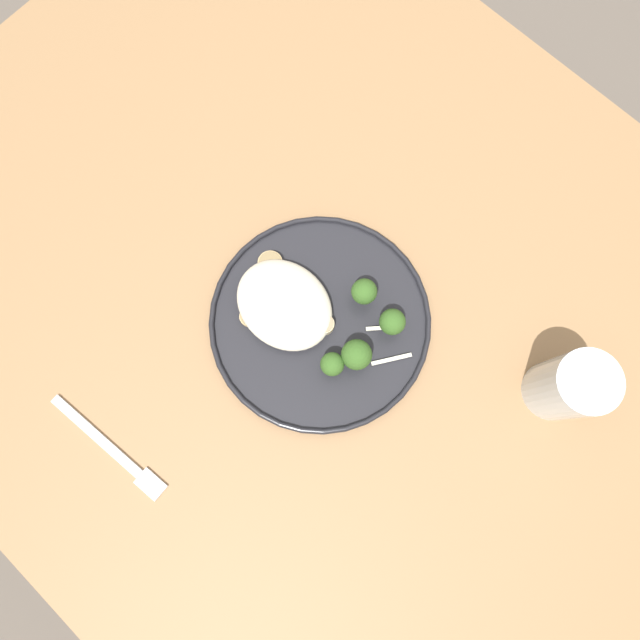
# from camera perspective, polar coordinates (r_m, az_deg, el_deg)

# --- Properties ---
(ground) EXTENTS (6.00, 6.00, 0.00)m
(ground) POSITION_cam_1_polar(r_m,az_deg,el_deg) (1.50, 1.87, -6.49)
(ground) COLOR #665B51
(wooden_dining_table) EXTENTS (1.40, 1.00, 0.74)m
(wooden_dining_table) POSITION_cam_1_polar(r_m,az_deg,el_deg) (0.85, 3.28, -2.07)
(wooden_dining_table) COLOR #9E754C
(wooden_dining_table) RESTS_ON ground
(dinner_plate) EXTENTS (0.29, 0.29, 0.02)m
(dinner_plate) POSITION_cam_1_polar(r_m,az_deg,el_deg) (0.76, -0.00, -0.18)
(dinner_plate) COLOR #232328
(dinner_plate) RESTS_ON wooden_dining_table
(noodle_bed) EXTENTS (0.13, 0.11, 0.03)m
(noodle_bed) POSITION_cam_1_polar(r_m,az_deg,el_deg) (0.75, -3.51, 1.52)
(noodle_bed) COLOR beige
(noodle_bed) RESTS_ON dinner_plate
(seared_scallop_tiny_bay) EXTENTS (0.03, 0.03, 0.02)m
(seared_scallop_tiny_bay) POSITION_cam_1_polar(r_m,az_deg,el_deg) (0.75, -3.50, 1.45)
(seared_scallop_tiny_bay) COLOR #DBB77A
(seared_scallop_tiny_bay) RESTS_ON dinner_plate
(seared_scallop_tilted_round) EXTENTS (0.03, 0.03, 0.01)m
(seared_scallop_tilted_round) POSITION_cam_1_polar(r_m,az_deg,el_deg) (0.76, -6.90, 0.30)
(seared_scallop_tilted_round) COLOR #DBB77A
(seared_scallop_tilted_round) RESTS_ON dinner_plate
(seared_scallop_large_seared) EXTENTS (0.02, 0.02, 0.02)m
(seared_scallop_large_seared) POSITION_cam_1_polar(r_m,az_deg,el_deg) (0.75, 0.46, -0.46)
(seared_scallop_large_seared) COLOR beige
(seared_scallop_large_seared) RESTS_ON dinner_plate
(seared_scallop_half_hidden) EXTENTS (0.03, 0.03, 0.01)m
(seared_scallop_half_hidden) POSITION_cam_1_polar(r_m,az_deg,el_deg) (0.76, -5.20, 1.59)
(seared_scallop_half_hidden) COLOR #DBB77A
(seared_scallop_half_hidden) RESTS_ON dinner_plate
(seared_scallop_front_small) EXTENTS (0.03, 0.03, 0.01)m
(seared_scallop_front_small) POSITION_cam_1_polar(r_m,az_deg,el_deg) (0.77, -4.87, 5.53)
(seared_scallop_front_small) COLOR #DBB77A
(seared_scallop_front_small) RESTS_ON dinner_plate
(broccoli_floret_near_rim) EXTENTS (0.04, 0.04, 0.05)m
(broccoli_floret_near_rim) POSITION_cam_1_polar(r_m,az_deg,el_deg) (0.72, 3.59, -3.42)
(broccoli_floret_near_rim) COLOR #7A994C
(broccoli_floret_near_rim) RESTS_ON dinner_plate
(broccoli_floret_beside_noodles) EXTENTS (0.03, 0.03, 0.05)m
(broccoli_floret_beside_noodles) POSITION_cam_1_polar(r_m,az_deg,el_deg) (0.74, 4.33, 2.76)
(broccoli_floret_beside_noodles) COLOR #89A356
(broccoli_floret_beside_noodles) RESTS_ON dinner_plate
(broccoli_floret_rear_charred) EXTENTS (0.03, 0.03, 0.05)m
(broccoli_floret_rear_charred) POSITION_cam_1_polar(r_m,az_deg,el_deg) (0.73, 7.07, -0.21)
(broccoli_floret_rear_charred) COLOR #89A356
(broccoli_floret_rear_charred) RESTS_ON dinner_plate
(broccoli_floret_tall_stalk) EXTENTS (0.03, 0.03, 0.04)m
(broccoli_floret_tall_stalk) POSITION_cam_1_polar(r_m,az_deg,el_deg) (0.72, 1.21, -4.36)
(broccoli_floret_tall_stalk) COLOR #89A356
(broccoli_floret_tall_stalk) RESTS_ON dinner_plate
(onion_sliver_curled_piece) EXTENTS (0.03, 0.03, 0.00)m
(onion_sliver_curled_piece) POSITION_cam_1_polar(r_m,az_deg,el_deg) (0.76, 5.93, -0.79)
(onion_sliver_curled_piece) COLOR silver
(onion_sliver_curled_piece) RESTS_ON dinner_plate
(onion_sliver_long_sliver) EXTENTS (0.03, 0.05, 0.00)m
(onion_sliver_long_sliver) POSITION_cam_1_polar(r_m,az_deg,el_deg) (0.75, 7.00, -3.83)
(onion_sliver_long_sliver) COLOR silver
(onion_sliver_long_sliver) RESTS_ON dinner_plate
(water_glass) EXTENTS (0.08, 0.08, 0.11)m
(water_glass) POSITION_cam_1_polar(r_m,az_deg,el_deg) (0.77, 22.98, -6.05)
(water_glass) COLOR silver
(water_glass) RESTS_ON wooden_dining_table
(dinner_fork) EXTENTS (0.19, 0.03, 0.00)m
(dinner_fork) POSITION_cam_1_polar(r_m,az_deg,el_deg) (0.80, -19.70, -11.80)
(dinner_fork) COLOR silver
(dinner_fork) RESTS_ON wooden_dining_table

